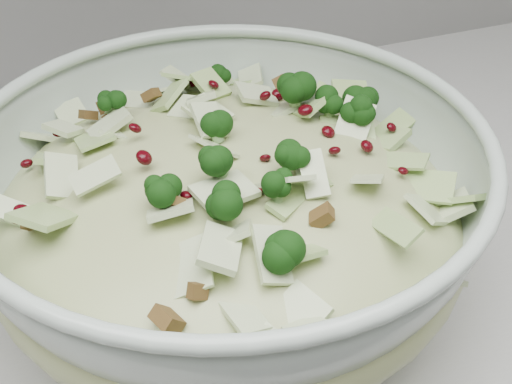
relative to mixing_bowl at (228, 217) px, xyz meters
The scene contains 2 objects.
mixing_bowl is the anchor object (origin of this frame).
salad 0.02m from the mixing_bowl, 90.00° to the left, with size 0.37×0.37×0.15m.
Camera 1 is at (-0.26, 1.20, 1.32)m, focal length 50.00 mm.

